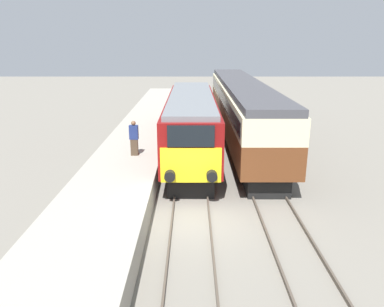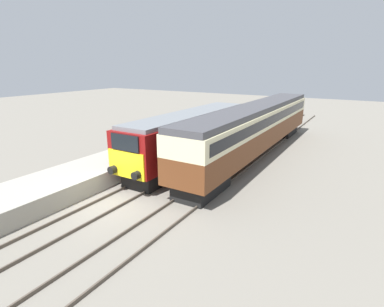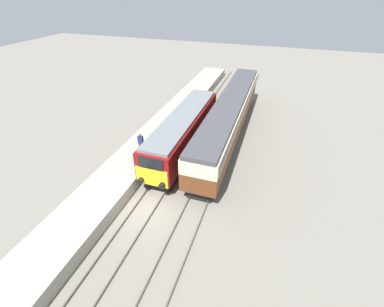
# 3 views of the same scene
# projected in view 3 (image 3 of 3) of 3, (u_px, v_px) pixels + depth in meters

# --- Properties ---
(ground_plane) EXTENTS (120.00, 120.00, 0.00)m
(ground_plane) POSITION_uv_depth(u_px,v_px,m) (145.00, 209.00, 18.29)
(ground_plane) COLOR slate
(platform_left) EXTENTS (3.50, 50.00, 1.01)m
(platform_left) POSITION_uv_depth(u_px,v_px,m) (152.00, 140.00, 25.19)
(platform_left) COLOR #9E998C
(platform_left) RESTS_ON ground_plane
(rails_near_track) EXTENTS (1.51, 60.00, 0.14)m
(rails_near_track) POSITION_uv_depth(u_px,v_px,m) (172.00, 168.00, 22.19)
(rails_near_track) COLOR #4C4238
(rails_near_track) RESTS_ON ground_plane
(rails_far_track) EXTENTS (1.50, 60.00, 0.14)m
(rails_far_track) POSITION_uv_depth(u_px,v_px,m) (209.00, 176.00, 21.30)
(rails_far_track) COLOR #4C4238
(rails_far_track) RESTS_ON ground_plane
(locomotive) EXTENTS (2.70, 13.78, 3.69)m
(locomotive) POSITION_uv_depth(u_px,v_px,m) (184.00, 131.00, 23.57)
(locomotive) COLOR black
(locomotive) RESTS_ON ground_plane
(passenger_carriage) EXTENTS (2.75, 21.56, 3.99)m
(passenger_carriage) POSITION_uv_depth(u_px,v_px,m) (230.00, 114.00, 25.78)
(passenger_carriage) COLOR black
(passenger_carriage) RESTS_ON ground_plane
(person_on_platform) EXTENTS (0.44, 0.26, 1.78)m
(person_on_platform) POSITION_uv_depth(u_px,v_px,m) (141.00, 143.00, 22.14)
(person_on_platform) COLOR #473828
(person_on_platform) RESTS_ON platform_left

